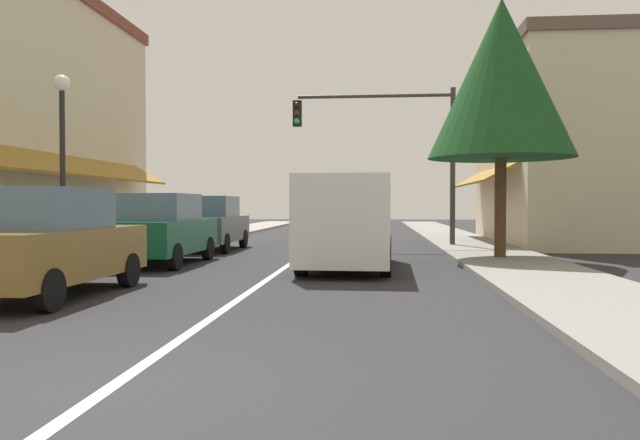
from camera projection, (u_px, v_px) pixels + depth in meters
name	position (u px, v px, depth m)	size (l,w,h in m)	color
ground_plane	(317.00, 245.00, 22.74)	(80.00, 80.00, 0.00)	#28282B
sidewalk_left	(171.00, 243.00, 23.23)	(2.60, 56.00, 0.12)	gray
sidewalk_right	(470.00, 245.00, 22.24)	(2.60, 56.00, 0.12)	gray
lane_center_stripe	(317.00, 245.00, 22.74)	(0.14, 52.00, 0.01)	silver
storefront_right_block	(571.00, 149.00, 23.77)	(6.92, 10.20, 7.20)	beige
parked_car_nearest_left	(46.00, 243.00, 10.01)	(1.83, 4.12, 1.77)	brown
parked_car_second_left	(161.00, 229.00, 15.51)	(1.81, 4.12, 1.77)	#0F4C33
parked_car_third_left	(211.00, 223.00, 20.35)	(1.80, 4.11, 1.77)	#4C5156
van_in_lane	(348.00, 220.00, 14.53)	(2.09, 5.22, 2.12)	silver
traffic_signal_mast_arm	(395.00, 138.00, 21.60)	(5.64, 0.50, 5.54)	#333333
street_lamp_left_near	(62.00, 138.00, 13.84)	(0.36, 0.36, 4.39)	black
tree_right_near	(501.00, 79.00, 16.28)	(3.81, 3.81, 6.91)	#4C331E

